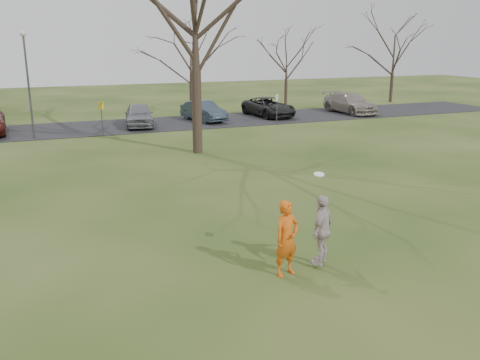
% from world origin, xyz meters
% --- Properties ---
extents(ground, '(120.00, 120.00, 0.00)m').
position_xyz_m(ground, '(0.00, 0.00, 0.00)').
color(ground, '#1E380F').
rests_on(ground, ground).
extents(parking_strip, '(62.00, 6.50, 0.04)m').
position_xyz_m(parking_strip, '(0.00, 25.00, 0.02)').
color(parking_strip, black).
rests_on(parking_strip, ground).
extents(player_defender, '(0.81, 0.63, 1.95)m').
position_xyz_m(player_defender, '(-0.25, 0.26, 0.97)').
color(player_defender, '#D35611').
rests_on(player_defender, ground).
extents(car_4, '(2.52, 4.79, 1.55)m').
position_xyz_m(car_4, '(0.78, 24.51, 0.82)').
color(car_4, slate).
rests_on(car_4, parking_strip).
extents(car_5, '(2.55, 4.59, 1.43)m').
position_xyz_m(car_5, '(5.60, 25.13, 0.76)').
color(car_5, '#2E3A46').
rests_on(car_5, parking_strip).
extents(car_6, '(2.94, 5.41, 1.44)m').
position_xyz_m(car_6, '(11.00, 25.49, 0.76)').
color(car_6, black).
rests_on(car_6, parking_strip).
extents(car_7, '(2.51, 5.55, 1.58)m').
position_xyz_m(car_7, '(17.93, 24.78, 0.83)').
color(car_7, gray).
rests_on(car_7, parking_strip).
extents(catching_play, '(1.13, 1.03, 2.43)m').
position_xyz_m(catching_play, '(0.82, 0.35, 1.02)').
color(catching_play, '#BCABA8').
rests_on(catching_play, ground).
extents(lamp_post, '(0.34, 0.34, 6.27)m').
position_xyz_m(lamp_post, '(-6.00, 22.50, 3.97)').
color(lamp_post, '#47474C').
rests_on(lamp_post, ground).
extents(sign_yellow, '(0.35, 0.35, 2.08)m').
position_xyz_m(sign_yellow, '(-2.00, 22.00, 1.45)').
color(sign_yellow, '#47474C').
rests_on(sign_yellow, ground).
extents(sign_white, '(0.35, 0.35, 2.08)m').
position_xyz_m(sign_white, '(10.00, 22.00, 1.45)').
color(sign_white, '#47474C').
rests_on(sign_white, ground).
extents(big_tree, '(9.00, 9.00, 14.00)m').
position_xyz_m(big_tree, '(2.00, 15.00, 7.00)').
color(big_tree, '#352821').
rests_on(big_tree, ground).
extents(small_tree_row, '(55.00, 5.90, 8.50)m').
position_xyz_m(small_tree_row, '(4.38, 30.06, 3.89)').
color(small_tree_row, '#352821').
rests_on(small_tree_row, ground).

